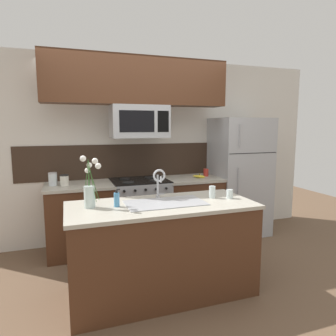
# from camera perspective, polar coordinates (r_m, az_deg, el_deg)

# --- Properties ---
(ground_plane) EXTENTS (10.00, 10.00, 0.00)m
(ground_plane) POSITION_cam_1_polar(r_m,az_deg,el_deg) (3.56, -1.62, -19.56)
(ground_plane) COLOR brown
(rear_partition) EXTENTS (5.20, 0.10, 2.60)m
(rear_partition) POSITION_cam_1_polar(r_m,az_deg,el_deg) (4.49, -2.90, 3.53)
(rear_partition) COLOR silver
(rear_partition) RESTS_ON ground
(splash_band) EXTENTS (3.19, 0.01, 0.48)m
(splash_band) POSITION_cam_1_polar(r_m,az_deg,el_deg) (4.37, -6.46, 1.40)
(splash_band) COLOR #332319
(splash_band) RESTS_ON rear_partition
(back_counter_left) EXTENTS (0.85, 0.65, 0.91)m
(back_counter_left) POSITION_cam_1_polar(r_m,az_deg,el_deg) (4.10, -16.31, -9.25)
(back_counter_left) COLOR #4C2B19
(back_counter_left) RESTS_ON ground
(back_counter_right) EXTENTS (0.81, 0.65, 0.91)m
(back_counter_right) POSITION_cam_1_polar(r_m,az_deg,el_deg) (4.44, 4.48, -7.62)
(back_counter_right) COLOR #4C2B19
(back_counter_right) RESTS_ON ground
(stove_range) EXTENTS (0.76, 0.64, 0.93)m
(stove_range) POSITION_cam_1_polar(r_m,az_deg,el_deg) (4.20, -5.35, -8.46)
(stove_range) COLOR #A8AAAF
(stove_range) RESTS_ON ground
(microwave) EXTENTS (0.74, 0.40, 0.42)m
(microwave) POSITION_cam_1_polar(r_m,az_deg,el_deg) (4.01, -5.51, 8.79)
(microwave) COLOR #A8AAAF
(upper_cabinet_band) EXTENTS (2.37, 0.34, 0.60)m
(upper_cabinet_band) POSITION_cam_1_polar(r_m,az_deg,el_deg) (4.02, -5.79, 16.11)
(upper_cabinet_band) COLOR #4C2B19
(refrigerator) EXTENTS (0.80, 0.74, 1.77)m
(refrigerator) POSITION_cam_1_polar(r_m,az_deg,el_deg) (4.73, 13.28, -1.55)
(refrigerator) COLOR #A8AAAF
(refrigerator) RESTS_ON ground
(storage_jar_tall) EXTENTS (0.11, 0.11, 0.16)m
(storage_jar_tall) POSITION_cam_1_polar(r_m,az_deg,el_deg) (4.00, -21.09, -1.99)
(storage_jar_tall) COLOR silver
(storage_jar_tall) RESTS_ON back_counter_left
(storage_jar_medium) EXTENTS (0.11, 0.11, 0.14)m
(storage_jar_medium) POSITION_cam_1_polar(r_m,az_deg,el_deg) (3.95, -19.13, -2.20)
(storage_jar_medium) COLOR silver
(storage_jar_medium) RESTS_ON back_counter_left
(banana_bunch) EXTENTS (0.19, 0.13, 0.07)m
(banana_bunch) POSITION_cam_1_polar(r_m,az_deg,el_deg) (4.32, 6.04, -1.60)
(banana_bunch) COLOR yellow
(banana_bunch) RESTS_ON back_counter_right
(coffee_tin) EXTENTS (0.08, 0.08, 0.11)m
(coffee_tin) POSITION_cam_1_polar(r_m,az_deg,el_deg) (4.48, 7.24, -0.85)
(coffee_tin) COLOR #B22D23
(coffee_tin) RESTS_ON back_counter_right
(island_counter) EXTENTS (1.79, 0.79, 0.91)m
(island_counter) POSITION_cam_1_polar(r_m,az_deg,el_deg) (3.04, -1.17, -15.06)
(island_counter) COLOR #4C2B19
(island_counter) RESTS_ON ground
(kitchen_sink) EXTENTS (0.76, 0.42, 0.16)m
(kitchen_sink) POSITION_cam_1_polar(r_m,az_deg,el_deg) (2.92, -0.53, -8.01)
(kitchen_sink) COLOR #ADAFB5
(kitchen_sink) RESTS_ON island_counter
(sink_faucet) EXTENTS (0.14, 0.14, 0.31)m
(sink_faucet) POSITION_cam_1_polar(r_m,az_deg,el_deg) (3.06, -1.74, -2.19)
(sink_faucet) COLOR #B7BABF
(sink_faucet) RESTS_ON island_counter
(dish_soap_bottle) EXTENTS (0.06, 0.05, 0.16)m
(dish_soap_bottle) POSITION_cam_1_polar(r_m,az_deg,el_deg) (2.81, -9.75, -5.91)
(dish_soap_bottle) COLOR #4C93C6
(dish_soap_bottle) RESTS_ON island_counter
(drinking_glass) EXTENTS (0.07, 0.07, 0.12)m
(drinking_glass) POSITION_cam_1_polar(r_m,az_deg,el_deg) (3.14, 8.42, -4.53)
(drinking_glass) COLOR silver
(drinking_glass) RESTS_ON island_counter
(spare_glass) EXTENTS (0.07, 0.07, 0.09)m
(spare_glass) POSITION_cam_1_polar(r_m,az_deg,el_deg) (3.15, 11.66, -4.87)
(spare_glass) COLOR silver
(spare_glass) RESTS_ON island_counter
(flower_vase) EXTENTS (0.18, 0.16, 0.47)m
(flower_vase) POSITION_cam_1_polar(r_m,az_deg,el_deg) (2.81, -14.67, -4.15)
(flower_vase) COLOR silver
(flower_vase) RESTS_ON island_counter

